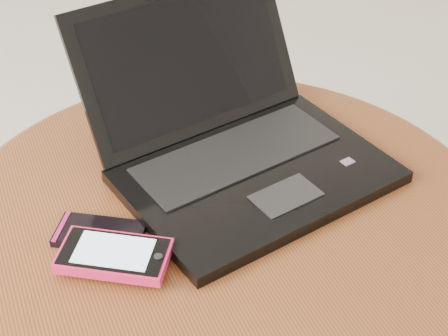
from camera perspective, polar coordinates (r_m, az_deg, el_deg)
name	(u,v)px	position (r m, az deg, el deg)	size (l,w,h in m)	color
table	(223,285)	(0.92, -0.06, -9.54)	(0.70, 0.70, 0.55)	#4E2B12
laptop	(236,141)	(0.90, 1.00, 2.20)	(0.38, 0.38, 0.19)	black
phone_black	(99,234)	(0.83, -10.16, -5.32)	(0.11, 0.10, 0.01)	black
phone_pink	(114,255)	(0.78, -8.98, -7.07)	(0.14, 0.12, 0.01)	#DC1E53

